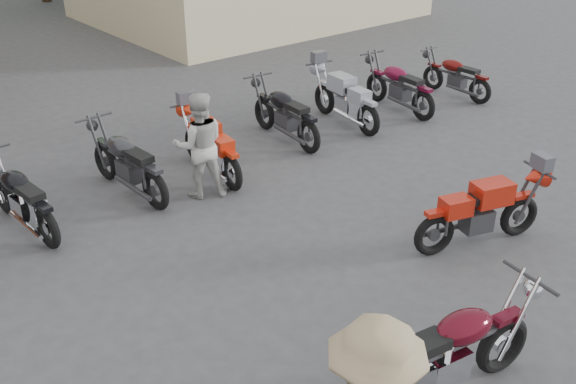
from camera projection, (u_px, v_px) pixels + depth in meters
ground at (437, 328)px, 7.43m from camera, size 90.00×90.00×0.00m
vintage_motorcycle at (452, 348)px, 6.20m from camera, size 2.24×1.07×1.25m
sportbike at (482, 209)px, 8.80m from camera, size 2.06×1.22×1.13m
person_light at (199, 145)px, 10.02m from camera, size 1.03×0.94×1.72m
row_bike_2 at (21, 195)px, 9.19m from camera, size 0.80×1.98×1.12m
row_bike_3 at (126, 159)px, 10.19m from camera, size 0.82×2.09×1.19m
row_bike_4 at (210, 143)px, 10.85m from camera, size 0.87×2.01×1.13m
row_bike_5 at (284, 111)px, 12.18m from camera, size 0.84×2.09×1.18m
row_bike_6 at (345, 96)px, 12.94m from camera, size 0.94×2.12×1.19m
row_bike_7 at (399, 83)px, 13.67m from camera, size 0.90×2.10×1.18m
row_bike_8 at (456, 74)px, 14.52m from camera, size 0.62×1.82×1.05m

